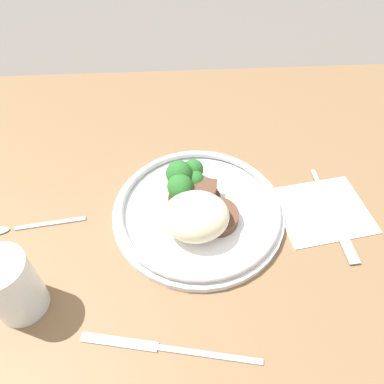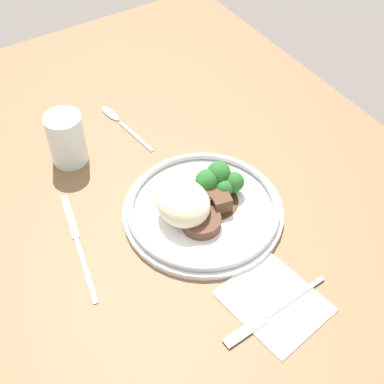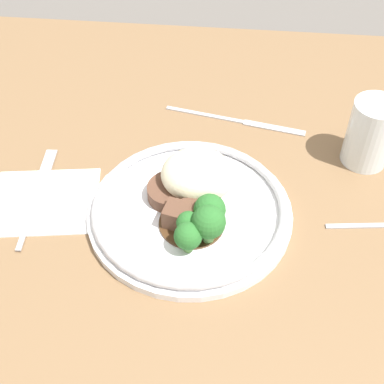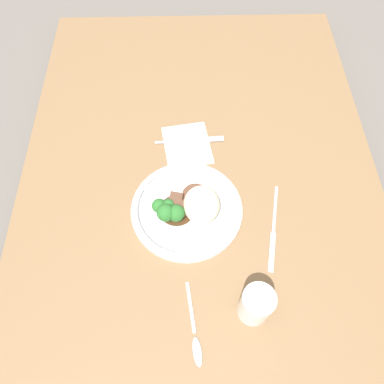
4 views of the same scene
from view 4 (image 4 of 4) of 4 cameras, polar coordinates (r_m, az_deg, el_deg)
name	(u,v)px [view 4 (image 4 of 4)]	position (r m, az deg, el deg)	size (l,w,h in m)	color
ground_plane	(200,202)	(0.97, 1.26, -1.51)	(8.00, 8.00, 0.00)	#5B5651
dining_table	(200,198)	(0.95, 1.28, -0.98)	(1.43, 0.92, 0.04)	brown
napkin	(187,145)	(1.02, -0.75, 7.17)	(0.16, 0.14, 0.00)	white
plate	(188,207)	(0.89, -0.62, -2.37)	(0.27, 0.27, 0.07)	white
juice_glass	(255,305)	(0.80, 9.65, -16.67)	(0.07, 0.07, 0.10)	yellow
fork	(196,140)	(1.02, 0.67, 7.92)	(0.02, 0.19, 0.00)	#ADADB2
knife	(273,230)	(0.91, 12.31, -5.72)	(0.22, 0.05, 0.00)	#ADADB2
spoon	(196,340)	(0.82, 0.55, -21.65)	(0.17, 0.03, 0.01)	#ADADB2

